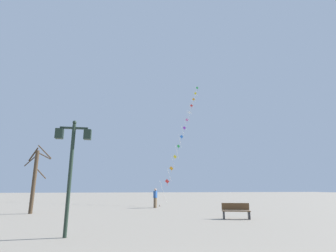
% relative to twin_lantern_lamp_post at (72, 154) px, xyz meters
% --- Properties ---
extents(ground_plane, '(160.00, 160.00, 0.00)m').
position_rel_twin_lantern_lamp_post_xyz_m(ground_plane, '(3.33, 12.11, -3.07)').
color(ground_plane, gray).
extents(twin_lantern_lamp_post, '(1.36, 0.28, 4.42)m').
position_rel_twin_lantern_lamp_post_xyz_m(twin_lantern_lamp_post, '(0.00, 0.00, 0.00)').
color(twin_lantern_lamp_post, '#1E2D23').
rests_on(twin_lantern_lamp_post, ground_plane).
extents(kite_train, '(8.36, 13.72, 18.28)m').
position_rel_twin_lantern_lamp_post_xyz_m(kite_train, '(9.83, 22.00, 6.52)').
color(kite_train, brown).
rests_on(kite_train, ground_plane).
extents(kite_flyer, '(0.45, 0.61, 1.71)m').
position_rel_twin_lantern_lamp_post_xyz_m(kite_flyer, '(5.00, 13.69, -2.17)').
color(kite_flyer, brown).
rests_on(kite_flyer, ground_plane).
extents(bare_tree, '(1.76, 1.02, 4.89)m').
position_rel_twin_lantern_lamp_post_xyz_m(bare_tree, '(-4.30, 9.79, -0.64)').
color(bare_tree, '#423323').
rests_on(bare_tree, ground_plane).
extents(park_bench, '(1.66, 0.85, 0.89)m').
position_rel_twin_lantern_lamp_post_xyz_m(park_bench, '(8.62, 4.36, -2.62)').
color(park_bench, brown).
rests_on(park_bench, ground_plane).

